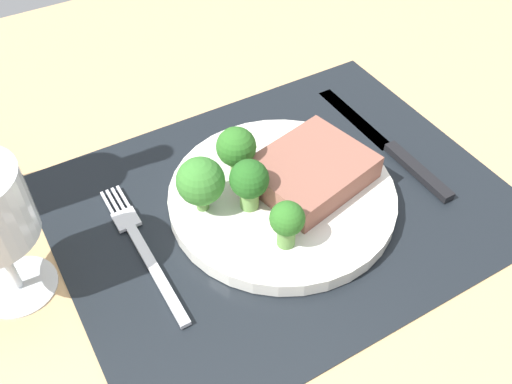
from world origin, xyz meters
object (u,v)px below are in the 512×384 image
object	(u,v)px
fork	(143,249)
knife	(392,148)
steak	(310,170)
plate	(282,197)

from	to	relation	value
fork	knife	bearing A→B (deg)	-2.10
steak	knife	xyz separation A→B (cm)	(11.96, 0.51, -2.69)
plate	fork	world-z (taller)	plate
fork	knife	world-z (taller)	knife
steak	fork	xyz separation A→B (cm)	(-18.65, 1.40, -2.74)
steak	fork	world-z (taller)	steak
plate	steak	distance (cm)	4.08
plate	knife	xyz separation A→B (cm)	(15.41, 0.53, -0.50)
fork	knife	xyz separation A→B (cm)	(30.62, -0.89, 0.05)
plate	steak	xyz separation A→B (cm)	(3.44, 0.02, 2.19)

